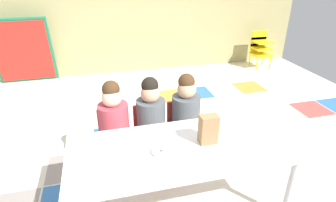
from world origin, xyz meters
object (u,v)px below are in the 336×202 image
at_px(seated_child_near_camera, 114,120).
at_px(seated_child_middle_seat, 151,116).
at_px(donut_powdered_on_plate, 159,151).
at_px(seated_child_far_right, 186,111).
at_px(kid_chair_yellow_stack, 261,47).
at_px(paper_bag_brown, 208,129).
at_px(paper_plate_near_edge, 159,154).
at_px(folded_activity_table, 23,52).
at_px(craft_table, 183,152).

xyz_separation_m(seated_child_near_camera, seated_child_middle_seat, (0.33, 0.00, 0.00)).
height_order(seated_child_near_camera, donut_powdered_on_plate, seated_child_near_camera).
xyz_separation_m(seated_child_far_right, kid_chair_yellow_stack, (2.25, 2.39, -0.16)).
relative_size(seated_child_far_right, kid_chair_yellow_stack, 1.35).
distance_m(seated_child_near_camera, seated_child_middle_seat, 0.33).
bearing_deg(seated_child_near_camera, seated_child_far_right, 0.00).
bearing_deg(donut_powdered_on_plate, seated_child_middle_seat, 83.92).
relative_size(paper_bag_brown, paper_plate_near_edge, 1.22).
bearing_deg(folded_activity_table, seated_child_far_right, -53.98).
relative_size(craft_table, seated_child_far_right, 1.80).
xyz_separation_m(seated_child_near_camera, kid_chair_yellow_stack, (2.91, 2.39, -0.16)).
bearing_deg(craft_table, seated_child_middle_seat, 102.02).
height_order(seated_child_near_camera, kid_chair_yellow_stack, seated_child_near_camera).
distance_m(seated_child_far_right, paper_plate_near_edge, 0.75).
xyz_separation_m(folded_activity_table, donut_powdered_on_plate, (1.50, -3.24, 0.09)).
relative_size(kid_chair_yellow_stack, paper_plate_near_edge, 3.78).
bearing_deg(seated_child_near_camera, seated_child_middle_seat, 0.00).
bearing_deg(folded_activity_table, paper_plate_near_edge, -65.21).
xyz_separation_m(seated_child_far_right, paper_bag_brown, (-0.02, -0.58, 0.16)).
xyz_separation_m(craft_table, paper_bag_brown, (0.19, 0.00, 0.16)).
height_order(craft_table, paper_plate_near_edge, paper_plate_near_edge).
distance_m(seated_child_near_camera, paper_plate_near_edge, 0.69).
relative_size(seated_child_middle_seat, paper_bag_brown, 4.17).
bearing_deg(donut_powdered_on_plate, seated_child_near_camera, 112.50).
distance_m(craft_table, paper_plate_near_edge, 0.21).
height_order(folded_activity_table, paper_plate_near_edge, folded_activity_table).
bearing_deg(kid_chair_yellow_stack, seated_child_far_right, -133.34).
xyz_separation_m(seated_child_middle_seat, folded_activity_table, (-1.57, 2.61, -0.02)).
bearing_deg(seated_child_middle_seat, kid_chair_yellow_stack, 42.74).
relative_size(kid_chair_yellow_stack, donut_powdered_on_plate, 6.32).
bearing_deg(craft_table, folded_activity_table, 117.91).
bearing_deg(paper_bag_brown, paper_plate_near_edge, -171.66).
relative_size(seated_child_middle_seat, donut_powdered_on_plate, 8.53).
height_order(seated_child_far_right, paper_plate_near_edge, seated_child_far_right).
bearing_deg(craft_table, donut_powdered_on_plate, -164.59).
distance_m(kid_chair_yellow_stack, paper_bag_brown, 3.75).
height_order(seated_child_far_right, paper_bag_brown, seated_child_far_right).
xyz_separation_m(seated_child_near_camera, paper_plate_near_edge, (0.26, -0.64, 0.05)).
height_order(craft_table, seated_child_near_camera, seated_child_near_camera).
xyz_separation_m(paper_plate_near_edge, donut_powdered_on_plate, (0.00, 0.00, 0.02)).
xyz_separation_m(seated_child_middle_seat, seated_child_far_right, (0.33, 0.00, 0.00)).
bearing_deg(donut_powdered_on_plate, paper_plate_near_edge, 0.00).
bearing_deg(seated_child_middle_seat, craft_table, -77.98).
height_order(seated_child_middle_seat, folded_activity_table, folded_activity_table).
height_order(folded_activity_table, donut_powdered_on_plate, folded_activity_table).
bearing_deg(paper_plate_near_edge, craft_table, 15.41).
bearing_deg(donut_powdered_on_plate, paper_bag_brown, 8.34).
bearing_deg(paper_plate_near_edge, seated_child_middle_seat, 83.92).
height_order(craft_table, folded_activity_table, folded_activity_table).
bearing_deg(paper_bag_brown, folded_activity_table, 120.52).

